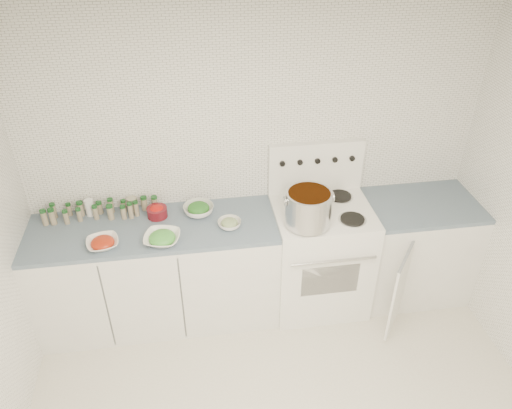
# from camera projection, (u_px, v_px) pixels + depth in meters

# --- Properties ---
(room_walls) EXTENTS (3.54, 3.04, 2.52)m
(room_walls) POSITION_uv_depth(u_px,v_px,m) (301.00, 247.00, 2.46)
(room_walls) COLOR white
(room_walls) RESTS_ON ground
(counter_left) EXTENTS (1.85, 0.62, 0.90)m
(counter_left) POSITION_uv_depth(u_px,v_px,m) (159.00, 273.00, 3.96)
(counter_left) COLOR white
(counter_left) RESTS_ON ground
(stove) EXTENTS (0.76, 0.70, 1.36)m
(stove) POSITION_uv_depth(u_px,v_px,m) (319.00, 253.00, 4.09)
(stove) COLOR white
(stove) RESTS_ON ground
(counter_right) EXTENTS (0.89, 0.94, 0.90)m
(counter_right) POSITION_uv_depth(u_px,v_px,m) (413.00, 248.00, 4.22)
(counter_right) COLOR white
(counter_right) RESTS_ON ground
(stock_pot) EXTENTS (0.36, 0.34, 0.26)m
(stock_pot) POSITION_uv_depth(u_px,v_px,m) (308.00, 207.00, 3.60)
(stock_pot) COLOR silver
(stock_pot) RESTS_ON stove
(bowl_tomato) EXTENTS (0.26, 0.26, 0.07)m
(bowl_tomato) POSITION_uv_depth(u_px,v_px,m) (103.00, 243.00, 3.50)
(bowl_tomato) COLOR white
(bowl_tomato) RESTS_ON counter_left
(bowl_snowpea) EXTENTS (0.30, 0.30, 0.09)m
(bowl_snowpea) POSITION_uv_depth(u_px,v_px,m) (162.00, 238.00, 3.54)
(bowl_snowpea) COLOR white
(bowl_snowpea) RESTS_ON counter_left
(bowl_broccoli) EXTENTS (0.25, 0.25, 0.09)m
(bowl_broccoli) POSITION_uv_depth(u_px,v_px,m) (199.00, 209.00, 3.82)
(bowl_broccoli) COLOR white
(bowl_broccoli) RESTS_ON counter_left
(bowl_zucchini) EXTENTS (0.22, 0.22, 0.07)m
(bowl_zucchini) POSITION_uv_depth(u_px,v_px,m) (229.00, 223.00, 3.69)
(bowl_zucchini) COLOR white
(bowl_zucchini) RESTS_ON counter_left
(bowl_pepper) EXTENTS (0.15, 0.15, 0.10)m
(bowl_pepper) POSITION_uv_depth(u_px,v_px,m) (157.00, 211.00, 3.79)
(bowl_pepper) COLOR #5B0F17
(bowl_pepper) RESTS_ON counter_left
(salt_canister) EXTENTS (0.08, 0.08, 0.13)m
(salt_canister) POSITION_uv_depth(u_px,v_px,m) (90.00, 207.00, 3.80)
(salt_canister) COLOR white
(salt_canister) RESTS_ON counter_left
(tin_can) EXTENTS (0.09, 0.09, 0.11)m
(tin_can) POSITION_uv_depth(u_px,v_px,m) (132.00, 204.00, 3.87)
(tin_can) COLOR #A9A48F
(tin_can) RESTS_ON counter_left
(spice_cluster) EXTENTS (0.85, 0.15, 0.14)m
(spice_cluster) POSITION_uv_depth(u_px,v_px,m) (98.00, 210.00, 3.78)
(spice_cluster) COLOR gray
(spice_cluster) RESTS_ON counter_left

